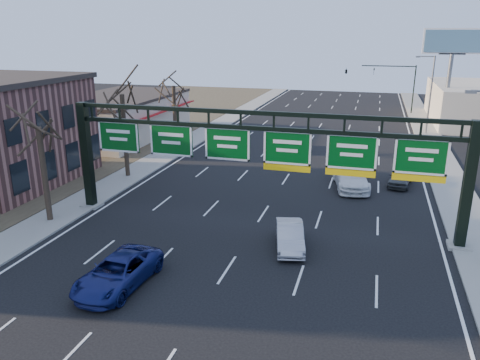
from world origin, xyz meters
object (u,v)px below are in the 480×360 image
(car_silver_sedan, at_px, (290,236))
(car_white_wagon, at_px, (351,177))
(sign_gantry, at_px, (259,153))
(car_blue_suv, at_px, (118,272))

(car_silver_sedan, distance_m, car_white_wagon, 12.20)
(sign_gantry, distance_m, car_blue_suv, 10.79)
(car_blue_suv, relative_size, car_silver_sedan, 1.24)
(sign_gantry, relative_size, car_silver_sedan, 5.90)
(sign_gantry, xyz_separation_m, car_silver_sedan, (2.43, -2.57, -3.94))
(sign_gantry, height_order, car_silver_sedan, sign_gantry)
(car_blue_suv, bearing_deg, car_silver_sedan, 45.82)
(sign_gantry, height_order, car_white_wagon, sign_gantry)
(sign_gantry, distance_m, car_white_wagon, 11.28)
(sign_gantry, bearing_deg, car_silver_sedan, -46.65)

